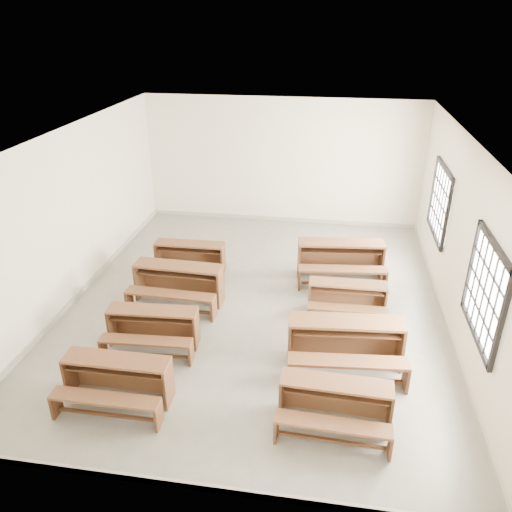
% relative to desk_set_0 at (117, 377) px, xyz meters
% --- Properties ---
extents(room, '(8.50, 8.50, 3.20)m').
position_rel_desk_set_0_xyz_m(room, '(1.62, 2.93, 1.75)').
color(room, gray).
rests_on(room, ground).
extents(desk_set_0, '(1.51, 0.79, 0.68)m').
position_rel_desk_set_0_xyz_m(desk_set_0, '(0.00, 0.00, 0.00)').
color(desk_set_0, brown).
rests_on(desk_set_0, ground).
extents(desk_set_1, '(1.52, 0.85, 0.66)m').
position_rel_desk_set_0_xyz_m(desk_set_1, '(0.05, 1.34, -0.01)').
color(desk_set_1, brown).
rests_on(desk_set_1, ground).
extents(desk_set_2, '(1.71, 0.93, 0.75)m').
position_rel_desk_set_0_xyz_m(desk_set_2, '(0.06, 2.76, 0.04)').
color(desk_set_2, brown).
rests_on(desk_set_2, ground).
extents(desk_set_3, '(1.48, 0.79, 0.66)m').
position_rel_desk_set_0_xyz_m(desk_set_3, '(-0.06, 3.95, -0.01)').
color(desk_set_3, brown).
rests_on(desk_set_3, ground).
extents(desk_set_4, '(1.51, 0.83, 0.67)m').
position_rel_desk_set_0_xyz_m(desk_set_4, '(3.06, 0.01, -0.01)').
color(desk_set_4, brown).
rests_on(desk_set_4, ground).
extents(desk_set_5, '(1.84, 1.07, 0.80)m').
position_rel_desk_set_0_xyz_m(desk_set_5, '(3.19, 1.29, 0.07)').
color(desk_set_5, brown).
rests_on(desk_set_5, ground).
extents(desk_set_6, '(1.41, 0.75, 0.63)m').
position_rel_desk_set_0_xyz_m(desk_set_6, '(3.23, 2.80, -0.03)').
color(desk_set_6, brown).
rests_on(desk_set_6, ground).
extents(desk_set_7, '(1.84, 1.08, 0.79)m').
position_rel_desk_set_0_xyz_m(desk_set_7, '(3.10, 4.21, 0.06)').
color(desk_set_7, brown).
rests_on(desk_set_7, ground).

